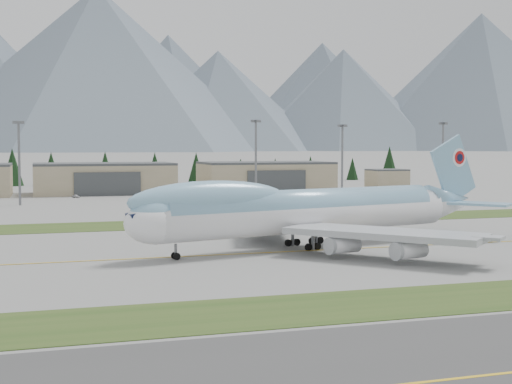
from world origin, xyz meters
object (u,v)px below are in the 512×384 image
object	(u,v)px
service_vehicle_a	(76,198)
service_vehicle_c	(310,191)
hangar_right	(266,176)
service_vehicle_b	(193,197)
boeing_747_freighter	(306,210)
hangar_center	(104,178)

from	to	relation	value
service_vehicle_a	service_vehicle_c	world-z (taller)	service_vehicle_c
hangar_right	service_vehicle_b	world-z (taller)	hangar_right
service_vehicle_b	service_vehicle_a	bearing A→B (deg)	64.11
hangar_right	service_vehicle_b	xyz separation A→B (m)	(-33.62, -25.77, -5.39)
boeing_747_freighter	service_vehicle_b	xyz separation A→B (m)	(6.55, 120.72, -6.27)
service_vehicle_a	hangar_center	bearing A→B (deg)	29.24
hangar_center	service_vehicle_a	distance (m)	22.01
hangar_right	service_vehicle_a	world-z (taller)	hangar_right
service_vehicle_a	hangar_right	bearing A→B (deg)	-16.04
hangar_right	hangar_center	bearing A→B (deg)	180.00
boeing_747_freighter	hangar_center	size ratio (longest dim) A/B	1.51
hangar_right	service_vehicle_a	xyz separation A→B (m)	(-70.70, -18.47, -5.39)
hangar_right	service_vehicle_b	size ratio (longest dim) A/B	11.72
hangar_center	service_vehicle_c	world-z (taller)	hangar_center
hangar_center	service_vehicle_b	size ratio (longest dim) A/B	11.72
boeing_747_freighter	service_vehicle_b	size ratio (longest dim) A/B	17.67
service_vehicle_a	service_vehicle_c	distance (m)	85.11
hangar_center	service_vehicle_a	xyz separation A→B (m)	(-10.70, -18.47, -5.39)
boeing_747_freighter	service_vehicle_b	bearing A→B (deg)	72.91
hangar_center	hangar_right	distance (m)	60.00
hangar_center	hangar_right	world-z (taller)	same
boeing_747_freighter	hangar_center	distance (m)	147.83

